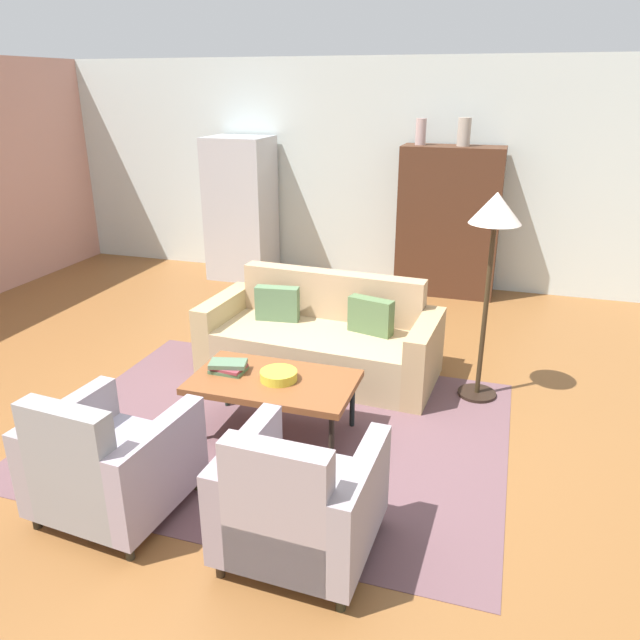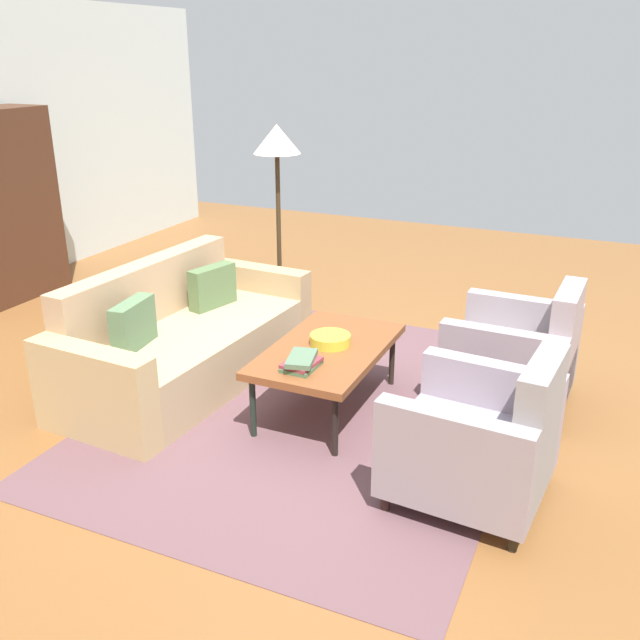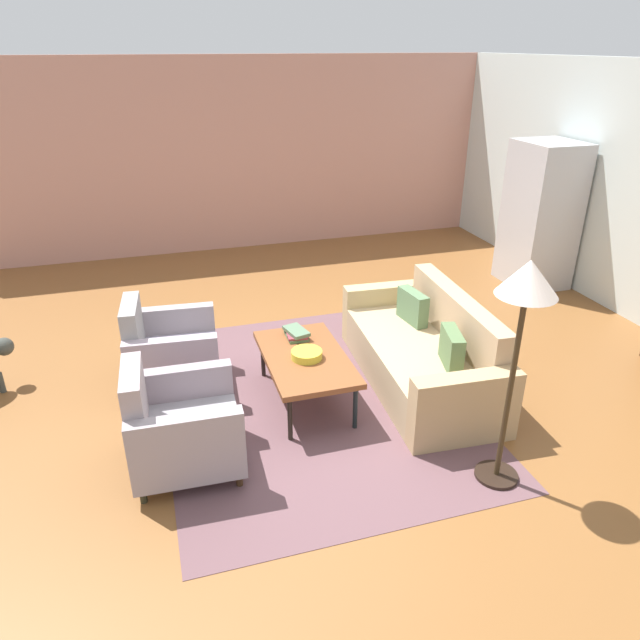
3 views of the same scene
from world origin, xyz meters
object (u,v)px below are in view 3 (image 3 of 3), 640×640
at_px(armchair_left, 166,354).
at_px(fruit_bowl, 307,354).
at_px(couch, 427,354).
at_px(coffee_table, 305,359).
at_px(armchair_right, 177,428).
at_px(book_stack, 296,333).
at_px(refrigerator, 540,215).
at_px(floor_lamp, 525,300).

height_order(armchair_left, fruit_bowl, armchair_left).
xyz_separation_m(couch, coffee_table, (-0.01, -1.19, 0.13)).
relative_size(couch, armchair_right, 2.44).
relative_size(couch, armchair_left, 2.44).
relative_size(book_stack, refrigerator, 0.16).
distance_m(couch, book_stack, 1.25).
height_order(coffee_table, floor_lamp, floor_lamp).
bearing_deg(armchair_right, armchair_left, -177.97).
relative_size(coffee_table, armchair_right, 1.36).
relative_size(couch, floor_lamp, 1.25).
relative_size(armchair_left, armchair_right, 1.00).
height_order(book_stack, refrigerator, refrigerator).
xyz_separation_m(couch, book_stack, (-0.37, -1.17, 0.21)).
xyz_separation_m(armchair_right, book_stack, (-0.97, 1.18, 0.15)).
distance_m(coffee_table, floor_lamp, 2.06).
bearing_deg(book_stack, armchair_left, -101.35).
bearing_deg(refrigerator, couch, -52.64).
bearing_deg(floor_lamp, coffee_table, -142.59).
distance_m(couch, refrigerator, 3.22).
bearing_deg(fruit_bowl, armchair_right, -64.56).
height_order(armchair_left, book_stack, armchair_left).
relative_size(couch, refrigerator, 1.16).
bearing_deg(floor_lamp, couch, 175.90).
bearing_deg(couch, armchair_left, 78.89).
xyz_separation_m(armchair_left, armchair_right, (1.20, -0.00, 0.00)).
height_order(couch, fruit_bowl, couch).
relative_size(coffee_table, refrigerator, 0.65).
height_order(coffee_table, armchair_right, armchair_right).
xyz_separation_m(coffee_table, armchair_right, (0.60, -1.17, -0.08)).
bearing_deg(fruit_bowl, couch, 91.82).
relative_size(fruit_bowl, floor_lamp, 0.16).
xyz_separation_m(book_stack, refrigerator, (-1.54, 3.68, 0.43)).
bearing_deg(refrigerator, armchair_right, -62.72).
bearing_deg(coffee_table, refrigerator, 117.33).
xyz_separation_m(armchair_left, fruit_bowl, (0.65, 1.17, 0.15)).
xyz_separation_m(coffee_table, refrigerator, (-1.91, 3.69, 0.50)).
xyz_separation_m(armchair_right, refrigerator, (-2.51, 4.86, 0.58)).
distance_m(armchair_left, fruit_bowl, 1.34).
bearing_deg(armchair_right, book_stack, 131.28).
bearing_deg(coffee_table, armchair_left, -117.44).
distance_m(couch, armchair_left, 2.43).
xyz_separation_m(coffee_table, book_stack, (-0.37, 0.02, 0.08)).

